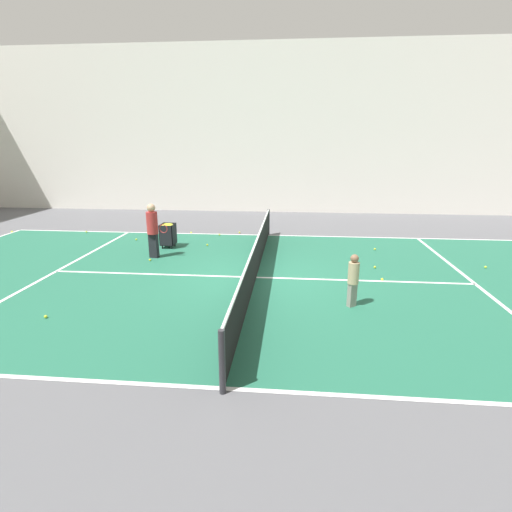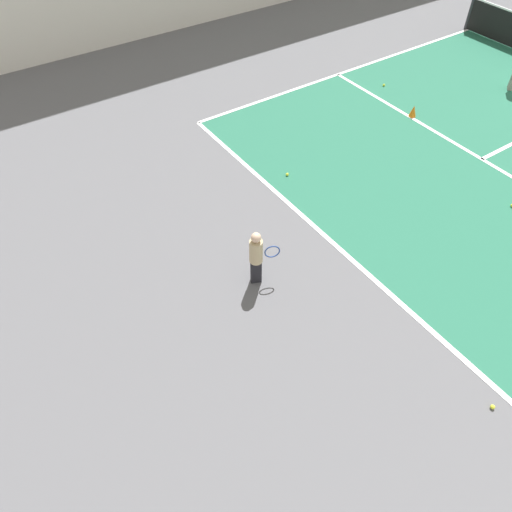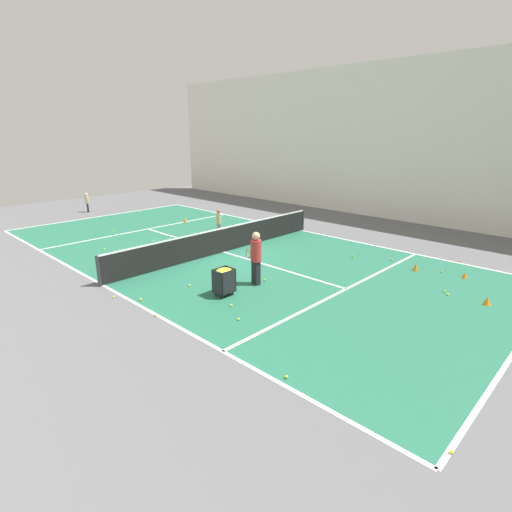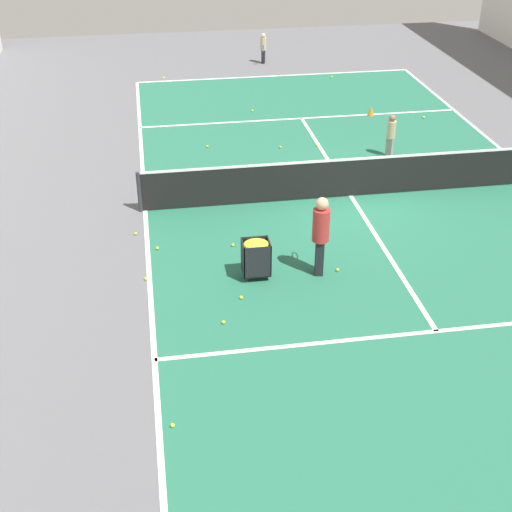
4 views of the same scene
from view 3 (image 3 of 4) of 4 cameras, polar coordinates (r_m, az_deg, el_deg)
The scene contains 40 objects.
ground_plane at distance 16.39m, azimuth -4.63°, elevation 0.57°, with size 36.16×36.16×0.00m, color #5B5B60.
court_playing_area at distance 16.39m, azimuth -4.63°, elevation 0.57°, with size 10.33×21.02×0.00m.
line_baseline_near at distance 25.05m, azimuth -20.87°, elevation 5.39°, with size 10.33×0.10×0.00m, color white.
line_sideline_left at distance 20.05m, azimuth 6.50°, elevation 3.66°, with size 0.10×21.02×0.00m, color white.
line_sideline_right at distance 13.74m, azimuth -21.00°, elevation -3.94°, with size 0.10×21.02×0.00m, color white.
line_service_near at distance 20.95m, azimuth -15.20°, elevation 3.75°, with size 10.33×0.10×0.00m, color white.
line_service_far at distance 12.87m, azimuth 12.78°, elevation -4.61°, with size 10.33×0.10×0.00m, color white.
line_centre_service at distance 16.39m, azimuth -4.63°, elevation 0.59°, with size 0.10×11.56×0.00m, color white.
hall_enclosure_left at distance 24.23m, azimuth 15.36°, elevation 15.43°, with size 0.15×32.46×8.29m.
tennis_net at distance 16.25m, azimuth -4.67°, elevation 2.36°, with size 10.63×0.10×1.03m.
player_near_baseline at distance 26.49m, azimuth -22.99°, elevation 7.23°, with size 0.31×0.58×1.18m.
coach_at_net at distance 12.61m, azimuth -0.02°, elevation 0.18°, with size 0.41×0.70×1.74m.
child_midcourt at distance 19.06m, azimuth -5.35°, elevation 5.12°, with size 0.34×0.34×1.22m.
ball_cart at distance 11.92m, azimuth -4.61°, elevation -2.97°, with size 0.56×0.47×0.85m.
training_cone_0 at distance 15.22m, azimuth 21.85°, elevation -1.47°, with size 0.19×0.19×0.27m, color orange.
training_cone_1 at distance 22.08m, azimuth -10.07°, elevation 5.17°, with size 0.19×0.19×0.30m, color orange.
training_cone_2 at distance 15.16m, azimuth 27.66°, elevation -2.44°, with size 0.19×0.19×0.20m, color orange.
training_cone_3 at distance 13.18m, azimuth 30.15°, elevation -5.54°, with size 0.22×0.22×0.25m, color orange.
tennis_ball_0 at distance 10.57m, azimuth -2.51°, elevation -8.99°, with size 0.07×0.07×0.07m, color yellow.
tennis_ball_1 at distance 18.95m, azimuth -11.64°, elevation 2.69°, with size 0.07×0.07×0.07m, color yellow.
tennis_ball_2 at distance 21.03m, azimuth -19.88°, elevation 3.46°, with size 0.07×0.07×0.07m, color yellow.
tennis_ball_3 at distance 16.10m, azimuth 13.65°, elevation -0.06°, with size 0.07×0.07×0.07m, color yellow.
tennis_ball_4 at distance 18.39m, azimuth -14.43°, elevation 2.05°, with size 0.07×0.07×0.07m, color yellow.
tennis_ball_5 at distance 23.94m, azimuth -30.18°, elevation 3.72°, with size 0.07×0.07×0.07m, color yellow.
tennis_ball_6 at distance 13.39m, azimuth 25.71°, elevation -4.95°, with size 0.07×0.07×0.07m, color yellow.
tennis_ball_8 at distance 12.19m, azimuth -16.14°, elevation -5.97°, with size 0.07×0.07×0.07m, color yellow.
tennis_ball_9 at distance 16.99m, azimuth 27.12°, elevation -0.61°, with size 0.07×0.07×0.07m, color yellow.
tennis_ball_11 at distance 11.10m, azimuth -14.19°, elevation -8.21°, with size 0.07×0.07×0.07m, color yellow.
tennis_ball_13 at distance 22.64m, azimuth -5.96°, elevation 5.35°, with size 0.07×0.07×0.07m, color yellow.
tennis_ball_15 at distance 12.91m, azimuth -9.47°, elevation -4.17°, with size 0.07×0.07×0.07m, color yellow.
tennis_ball_16 at distance 13.20m, azimuth 1.25°, elevation -3.44°, with size 0.07×0.07×0.07m, color yellow.
tennis_ball_17 at distance 25.49m, azimuth -16.13°, elevation 6.11°, with size 0.07×0.07×0.07m, color yellow.
tennis_ball_18 at distance 8.36m, azimuth 4.38°, elevation -16.83°, with size 0.07×0.07×0.07m, color yellow.
tennis_ball_19 at distance 13.62m, azimuth 25.35°, elevation -4.53°, with size 0.07×0.07×0.07m, color yellow.
tennis_ball_20 at distance 12.62m, azimuth -19.67°, elevation -5.52°, with size 0.07×0.07×0.07m, color yellow.
tennis_ball_21 at distance 17.78m, azimuth -20.83°, elevation 0.93°, with size 0.07×0.07×0.07m, color yellow.
tennis_ball_22 at distance 16.13m, azimuth 18.80°, elevation -0.47°, with size 0.07×0.07×0.07m, color yellow.
tennis_ball_23 at distance 7.44m, azimuth 26.14°, elevation -23.83°, with size 0.07×0.07×0.07m, color yellow.
tennis_ball_24 at distance 11.35m, azimuth -3.57°, elevation -7.07°, with size 0.07×0.07×0.07m, color yellow.
tennis_ball_25 at distance 15.42m, azimuth 24.98°, elevation -2.02°, with size 0.07×0.07×0.07m, color yellow.
Camera 3 is at (10.33, 11.81, 4.73)m, focal length 28.00 mm.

